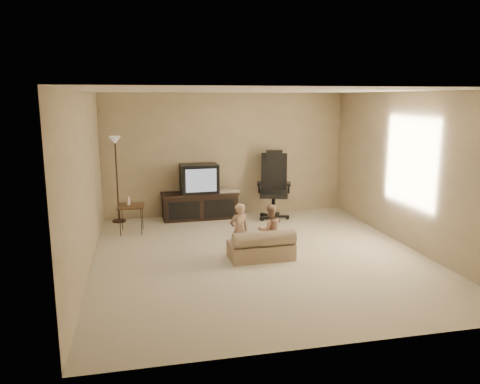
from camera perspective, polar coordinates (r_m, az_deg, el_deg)
The scene contains 9 objects.
floor at distance 7.31m, azimuth 2.35°, elevation -7.75°, with size 5.50×5.50×0.00m, color beige.
room_shell at distance 6.96m, azimuth 2.45°, elevation 4.14°, with size 5.50×5.50×5.50m.
tv_stand at distance 9.44m, azimuth -4.92°, elevation -0.47°, with size 1.56×0.61×1.10m.
office_chair at distance 9.42m, azimuth 4.13°, elevation -0.28°, with size 0.78×0.81×1.37m.
side_table at distance 8.60m, azimuth -13.18°, elevation -1.70°, with size 0.49×0.49×0.69m.
floor_lamp at distance 9.31m, azimuth -14.89°, elevation 3.80°, with size 0.26×0.26×1.68m.
child_sofa at distance 7.09m, azimuth 2.68°, elevation -6.73°, with size 0.97×0.57×0.47m.
toddler_left at distance 7.10m, azimuth -0.11°, elevation -4.73°, with size 0.31×0.23×0.85m, color tan.
toddler_right at distance 7.23m, azimuth 3.66°, elevation -4.64°, with size 0.39×0.21×0.80m, color tan.
Camera 1 is at (-1.77, -6.67, 2.40)m, focal length 35.00 mm.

